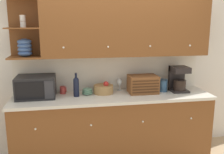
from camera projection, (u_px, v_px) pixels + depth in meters
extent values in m
plane|color=tan|center=(110.00, 146.00, 3.90)|extent=(24.00, 24.00, 0.00)
cube|color=silver|center=(109.00, 63.00, 3.65)|extent=(5.09, 0.06, 2.60)
cube|color=brown|center=(113.00, 128.00, 3.51)|extent=(2.69, 0.61, 0.87)
cube|color=silver|center=(113.00, 97.00, 3.40)|extent=(2.71, 0.64, 0.04)
sphere|color=white|center=(35.00, 129.00, 3.00)|extent=(0.03, 0.03, 0.03)
sphere|color=white|center=(91.00, 125.00, 3.12)|extent=(0.03, 0.03, 0.03)
sphere|color=white|center=(143.00, 122.00, 3.23)|extent=(0.03, 0.03, 0.03)
sphere|color=white|center=(191.00, 118.00, 3.34)|extent=(0.03, 0.03, 0.03)
cube|color=silver|center=(110.00, 72.00, 3.64)|extent=(2.69, 0.01, 0.52)
cube|color=brown|center=(127.00, 27.00, 3.38)|extent=(2.27, 0.34, 0.79)
cube|color=brown|center=(25.00, 27.00, 3.31)|extent=(0.42, 0.02, 0.79)
cube|color=brown|center=(26.00, 57.00, 3.24)|extent=(0.42, 0.34, 0.02)
cube|color=brown|center=(23.00, 28.00, 3.16)|extent=(0.42, 0.34, 0.02)
sphere|color=white|center=(63.00, 48.00, 3.12)|extent=(0.03, 0.03, 0.03)
sphere|color=white|center=(108.00, 47.00, 3.22)|extent=(0.03, 0.03, 0.03)
sphere|color=white|center=(150.00, 46.00, 3.31)|extent=(0.03, 0.03, 0.03)
sphere|color=white|center=(190.00, 46.00, 3.41)|extent=(0.03, 0.03, 0.03)
ellipsoid|color=#3D5B93|center=(25.00, 53.00, 3.23)|extent=(0.18, 0.18, 0.08)
ellipsoid|color=#3D5B93|center=(25.00, 49.00, 3.22)|extent=(0.18, 0.18, 0.08)
ellipsoid|color=#3D5B93|center=(25.00, 46.00, 3.21)|extent=(0.18, 0.18, 0.08)
ellipsoid|color=#3D5B93|center=(24.00, 42.00, 3.20)|extent=(0.18, 0.18, 0.08)
cylinder|color=silver|center=(23.00, 24.00, 3.15)|extent=(0.07, 0.07, 0.08)
cylinder|color=silver|center=(23.00, 18.00, 3.13)|extent=(0.07, 0.07, 0.08)
cube|color=black|center=(36.00, 87.00, 3.30)|extent=(0.50, 0.39, 0.29)
cube|color=black|center=(30.00, 91.00, 3.10)|extent=(0.35, 0.01, 0.23)
cube|color=#2D2D33|center=(49.00, 90.00, 3.14)|extent=(0.11, 0.01, 0.23)
cylinder|color=#B73D38|center=(63.00, 90.00, 3.48)|extent=(0.08, 0.08, 0.10)
torus|color=#B73D38|center=(66.00, 90.00, 3.48)|extent=(0.01, 0.07, 0.07)
cylinder|color=black|center=(76.00, 88.00, 3.33)|extent=(0.08, 0.08, 0.22)
sphere|color=black|center=(76.00, 80.00, 3.31)|extent=(0.08, 0.08, 0.08)
cylinder|color=black|center=(76.00, 76.00, 3.30)|extent=(0.03, 0.03, 0.08)
ellipsoid|color=slate|center=(87.00, 93.00, 3.44)|extent=(0.15, 0.15, 0.04)
ellipsoid|color=slate|center=(87.00, 91.00, 3.44)|extent=(0.14, 0.14, 0.04)
ellipsoid|color=slate|center=(87.00, 89.00, 3.43)|extent=(0.13, 0.13, 0.05)
cylinder|color=#A87F4C|center=(103.00, 89.00, 3.50)|extent=(0.27, 0.27, 0.11)
sphere|color=red|center=(106.00, 84.00, 3.47)|extent=(0.08, 0.08, 0.08)
cylinder|color=silver|center=(120.00, 90.00, 3.65)|extent=(0.07, 0.07, 0.01)
cylinder|color=silver|center=(120.00, 88.00, 3.64)|extent=(0.01, 0.01, 0.07)
ellipsoid|color=silver|center=(120.00, 82.00, 3.62)|extent=(0.07, 0.07, 0.10)
cube|color=brown|center=(143.00, 84.00, 3.51)|extent=(0.40, 0.28, 0.25)
cube|color=#432713|center=(146.00, 92.00, 3.39)|extent=(0.37, 0.01, 0.02)
cube|color=#432713|center=(146.00, 89.00, 3.38)|extent=(0.37, 0.01, 0.02)
cube|color=#432713|center=(146.00, 87.00, 3.37)|extent=(0.37, 0.01, 0.02)
cube|color=#432713|center=(146.00, 84.00, 3.36)|extent=(0.37, 0.01, 0.02)
cube|color=#432713|center=(146.00, 81.00, 3.36)|extent=(0.37, 0.01, 0.02)
cylinder|color=#33567A|center=(163.00, 86.00, 3.59)|extent=(0.13, 0.13, 0.16)
cylinder|color=navy|center=(163.00, 80.00, 3.57)|extent=(0.14, 0.14, 0.01)
cube|color=black|center=(179.00, 90.00, 3.60)|extent=(0.24, 0.25, 0.03)
cylinder|color=black|center=(180.00, 85.00, 3.56)|extent=(0.18, 0.18, 0.14)
cube|color=black|center=(176.00, 78.00, 3.65)|extent=(0.24, 0.06, 0.36)
cube|color=black|center=(180.00, 69.00, 3.53)|extent=(0.24, 0.25, 0.08)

